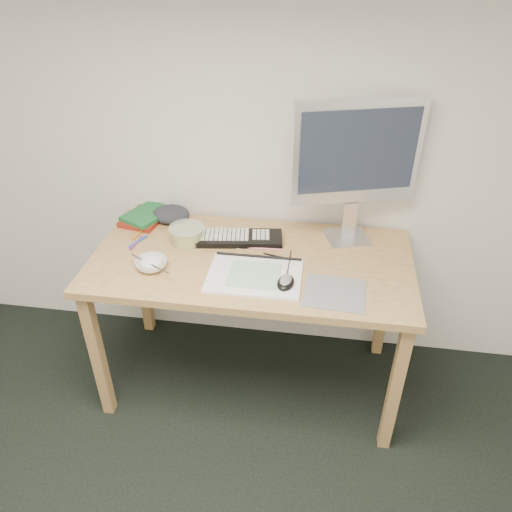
% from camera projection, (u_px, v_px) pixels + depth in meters
% --- Properties ---
extents(desk, '(1.40, 0.70, 0.75)m').
position_uv_depth(desk, '(251.00, 274.00, 2.22)').
color(desk, tan).
rests_on(desk, ground).
extents(mousepad, '(0.26, 0.24, 0.00)m').
position_uv_depth(mousepad, '(334.00, 293.00, 1.97)').
color(mousepad, slate).
rests_on(mousepad, desk).
extents(sketchpad, '(0.39, 0.28, 0.01)m').
position_uv_depth(sketchpad, '(254.00, 276.00, 2.06)').
color(sketchpad, white).
rests_on(sketchpad, desk).
extents(keyboard, '(0.45, 0.20, 0.03)m').
position_uv_depth(keyboard, '(234.00, 238.00, 2.29)').
color(keyboard, black).
rests_on(keyboard, desk).
extents(monitor, '(0.54, 0.22, 0.65)m').
position_uv_depth(monitor, '(357.00, 156.00, 2.09)').
color(monitor, silver).
rests_on(monitor, desk).
extents(mouse, '(0.08, 0.12, 0.04)m').
position_uv_depth(mouse, '(286.00, 280.00, 2.00)').
color(mouse, black).
rests_on(mouse, sketchpad).
extents(rice_bowl, '(0.17, 0.17, 0.04)m').
position_uv_depth(rice_bowl, '(151.00, 264.00, 2.10)').
color(rice_bowl, white).
rests_on(rice_bowl, desk).
extents(chopsticks, '(0.21, 0.13, 0.02)m').
position_uv_depth(chopsticks, '(150.00, 264.00, 2.07)').
color(chopsticks, '#A8A8AB').
rests_on(chopsticks, rice_bowl).
extents(fruit_tub, '(0.20, 0.20, 0.08)m').
position_uv_depth(fruit_tub, '(187.00, 235.00, 2.27)').
color(fruit_tub, '#E3E350').
rests_on(fruit_tub, desk).
extents(book_red, '(0.22, 0.26, 0.02)m').
position_uv_depth(book_red, '(145.00, 217.00, 2.46)').
color(book_red, maroon).
rests_on(book_red, desk).
extents(book_green, '(0.24, 0.27, 0.02)m').
position_uv_depth(book_green, '(147.00, 214.00, 2.44)').
color(book_green, '#18612E').
rests_on(book_green, book_red).
extents(cloth_lump, '(0.18, 0.16, 0.06)m').
position_uv_depth(cloth_lump, '(171.00, 214.00, 2.44)').
color(cloth_lump, '#222629').
rests_on(cloth_lump, desk).
extents(pencil_pink, '(0.19, 0.02, 0.01)m').
position_uv_depth(pencil_pink, '(262.00, 249.00, 2.24)').
color(pencil_pink, pink).
rests_on(pencil_pink, desk).
extents(pencil_tan, '(0.18, 0.05, 0.01)m').
position_uv_depth(pencil_tan, '(255.00, 253.00, 2.21)').
color(pencil_tan, tan).
rests_on(pencil_tan, desk).
extents(pencil_black, '(0.18, 0.05, 0.01)m').
position_uv_depth(pencil_black, '(283.00, 258.00, 2.18)').
color(pencil_black, black).
rests_on(pencil_black, desk).
extents(marker_blue, '(0.06, 0.11, 0.01)m').
position_uv_depth(marker_blue, '(138.00, 241.00, 2.29)').
color(marker_blue, blue).
rests_on(marker_blue, desk).
extents(marker_orange, '(0.03, 0.12, 0.01)m').
position_uv_depth(marker_orange, '(139.00, 233.00, 2.35)').
color(marker_orange, '#C37616').
rests_on(marker_orange, desk).
extents(marker_purple, '(0.03, 0.12, 0.01)m').
position_uv_depth(marker_purple, '(136.00, 243.00, 2.27)').
color(marker_purple, '#68268C').
rests_on(marker_purple, desk).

